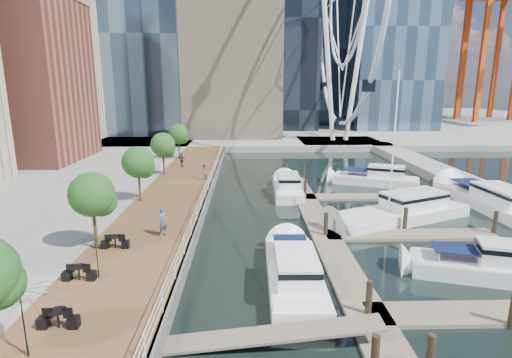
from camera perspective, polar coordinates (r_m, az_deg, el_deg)
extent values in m
plane|color=black|center=(21.14, 5.88, -16.24)|extent=(520.00, 520.00, 0.00)
cube|color=brown|center=(35.29, -11.94, -3.39)|extent=(6.00, 60.00, 1.00)
cube|color=#595954|center=(34.86, -7.07, -3.40)|extent=(0.25, 60.00, 1.00)
cube|color=gray|center=(120.70, -0.20, 8.40)|extent=(200.00, 114.00, 1.00)
cube|color=gray|center=(45.48, 28.33, -1.00)|extent=(4.00, 60.00, 1.00)
cube|color=gray|center=(72.85, 11.77, 5.04)|extent=(14.00, 12.00, 1.00)
cube|color=#6D6051|center=(30.57, 9.16, -6.65)|extent=(2.00, 32.00, 0.20)
cube|color=#6D6051|center=(22.41, 31.12, -16.11)|extent=(12.00, 2.00, 0.20)
cube|color=#6D6051|center=(30.46, 21.12, -7.47)|extent=(12.00, 2.00, 0.20)
cube|color=#6D6051|center=(39.41, 15.67, -2.47)|extent=(12.00, 2.00, 0.20)
cube|color=brown|center=(59.05, -29.85, 12.04)|extent=(12.00, 14.00, 20.00)
cube|color=#BCAD8E|center=(76.18, -28.53, 15.06)|extent=(14.00, 16.00, 28.00)
cylinder|color=white|center=(71.75, 10.26, 15.80)|extent=(0.80, 0.80, 26.00)
cylinder|color=white|center=(72.89, 14.26, 15.57)|extent=(0.80, 0.80, 26.00)
cylinder|color=#3F2B1C|center=(25.31, -21.99, -6.64)|extent=(0.20, 0.20, 2.40)
sphere|color=#265B1E|center=(24.72, -22.40, -2.05)|extent=(2.60, 2.60, 2.60)
cylinder|color=#3F2B1C|center=(34.44, -16.29, -1.11)|extent=(0.20, 0.20, 2.40)
sphere|color=#265B1E|center=(34.01, -16.52, 2.32)|extent=(2.60, 2.60, 2.60)
cylinder|color=#3F2B1C|center=(43.95, -13.03, 2.07)|extent=(0.20, 0.20, 2.40)
sphere|color=#265B1E|center=(43.61, -13.17, 4.78)|extent=(2.60, 2.60, 2.60)
cylinder|color=#3F2B1C|center=(53.64, -10.94, 4.12)|extent=(0.20, 0.20, 2.40)
sphere|color=#265B1E|center=(53.36, -11.03, 6.34)|extent=(2.60, 2.60, 2.60)
imported|color=#52556E|center=(26.20, -13.14, -5.93)|extent=(0.78, 0.83, 1.90)
imported|color=#7F6857|center=(40.88, -7.45, 1.00)|extent=(0.90, 1.01, 1.72)
imported|color=#333A40|center=(48.24, -10.53, 2.73)|extent=(1.07, 0.81, 1.70)
imported|color=#0E3518|center=(16.76, -30.27, -17.31)|extent=(3.80, 3.83, 2.68)
imported|color=#0F381C|center=(21.61, -21.77, -10.29)|extent=(3.03, 3.06, 2.20)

